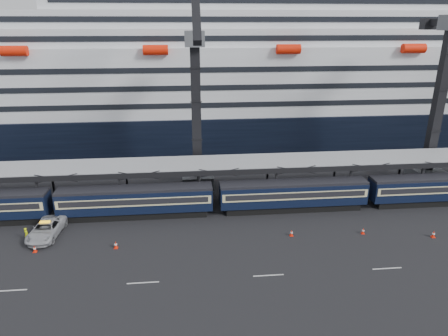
{
  "coord_description": "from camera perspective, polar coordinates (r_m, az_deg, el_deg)",
  "views": [
    {
      "loc": [
        -21.45,
        -36.09,
        23.07
      ],
      "look_at": [
        -16.97,
        10.0,
        6.09
      ],
      "focal_mm": 32.0,
      "sensor_mm": 36.0,
      "label": 1
    }
  ],
  "objects": [
    {
      "name": "canopy",
      "position": [
        57.33,
        16.73,
        1.15
      ],
      "size": [
        130.0,
        6.25,
        5.53
      ],
      "color": "gray",
      "rests_on": "ground"
    },
    {
      "name": "traffic_cone_a",
      "position": [
        47.75,
        -25.43,
        -10.37
      ],
      "size": [
        0.41,
        0.41,
        0.81
      ],
      "color": "#FF2008",
      "rests_on": "ground"
    },
    {
      "name": "traffic_cone_b",
      "position": [
        45.46,
        -15.21,
        -10.52
      ],
      "size": [
        0.43,
        0.43,
        0.87
      ],
      "color": "#FF2008",
      "rests_on": "ground"
    },
    {
      "name": "ground",
      "position": [
        47.9,
        22.27,
        -10.32
      ],
      "size": [
        260.0,
        260.0,
        0.0
      ],
      "primitive_type": "plane",
      "color": "black",
      "rests_on": "ground"
    },
    {
      "name": "traffic_cone_e",
      "position": [
        51.75,
        27.75,
        -8.34
      ],
      "size": [
        0.43,
        0.43,
        0.85
      ],
      "color": "#FF2008",
      "rests_on": "ground"
    },
    {
      "name": "worker",
      "position": [
        50.18,
        -26.39,
        -8.49
      ],
      "size": [
        0.71,
        0.64,
        1.62
      ],
      "primitive_type": "imported",
      "rotation": [
        0.0,
        0.0,
        2.58
      ],
      "color": "#D2E50C",
      "rests_on": "ground"
    },
    {
      "name": "crane_dark_mid",
      "position": [
        65.6,
        28.69,
        9.2
      ],
      "size": [
        4.5,
        18.24,
        39.64
      ],
      "color": "#4C4E53",
      "rests_on": "ground"
    },
    {
      "name": "cruise_ship",
      "position": [
        85.25,
        8.53,
        12.69
      ],
      "size": [
        214.09,
        28.84,
        34.0
      ],
      "color": "black",
      "rests_on": "ground"
    },
    {
      "name": "train",
      "position": [
        53.31,
        13.32,
        -3.49
      ],
      "size": [
        133.05,
        3.0,
        4.05
      ],
      "color": "black",
      "rests_on": "ground"
    },
    {
      "name": "pickup_truck",
      "position": [
        50.21,
        -24.06,
        -8.0
      ],
      "size": [
        3.38,
        6.51,
        1.75
      ],
      "primitive_type": "imported",
      "rotation": [
        0.0,
        0.0,
        -0.08
      ],
      "color": "#A1A2A8",
      "rests_on": "ground"
    },
    {
      "name": "traffic_cone_d",
      "position": [
        49.38,
        19.26,
        -8.47
      ],
      "size": [
        0.37,
        0.37,
        0.75
      ],
      "color": "#FF2008",
      "rests_on": "ground"
    },
    {
      "name": "crane_dark_near",
      "position": [
        55.82,
        -4.0,
        8.57
      ],
      "size": [
        4.5,
        17.75,
        35.08
      ],
      "color": "#4C4E53",
      "rests_on": "ground"
    },
    {
      "name": "traffic_cone_c",
      "position": [
        46.87,
        9.63,
        -9.12
      ],
      "size": [
        0.39,
        0.39,
        0.78
      ],
      "color": "#FF2008",
      "rests_on": "ground"
    }
  ]
}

